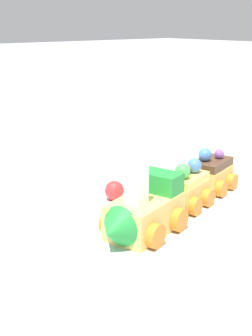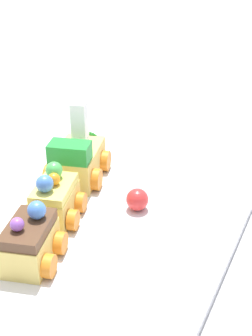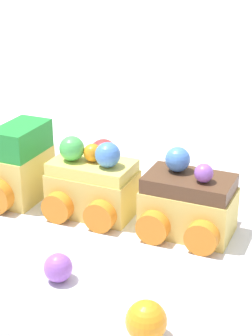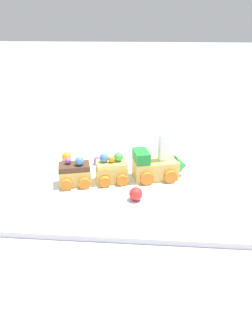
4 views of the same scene
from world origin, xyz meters
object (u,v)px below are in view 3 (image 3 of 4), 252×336
gumball_purple (58,268)px  gumball_red (103,153)px  cake_car_chocolate (188,204)px  cake_car_lemon (93,185)px  gumball_orange (146,321)px

gumball_purple → gumball_red: size_ratio=0.71×
cake_car_chocolate → gumball_purple: bearing=59.2°
cake_car_chocolate → gumball_red: 0.16m
cake_car_lemon → gumball_purple: cake_car_lemon is taller
cake_car_lemon → cake_car_chocolate: (-0.08, -0.02, -0.00)m
cake_car_chocolate → cake_car_lemon: bearing=0.4°
cake_car_chocolate → gumball_orange: size_ratio=3.17×
gumball_red → gumball_orange: size_ratio=1.14×
cake_car_chocolate → gumball_purple: size_ratio=3.92×
cake_car_lemon → gumball_purple: size_ratio=3.92×
gumball_orange → cake_car_lemon: bearing=-37.7°
gumball_orange → gumball_purple: bearing=-7.3°
cake_car_chocolate → gumball_red: bearing=-38.4°
gumball_red → cake_car_lemon: bearing=125.6°
cake_car_lemon → cake_car_chocolate: bearing=-179.6°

